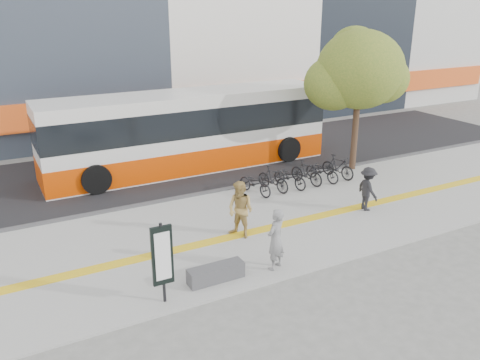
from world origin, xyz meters
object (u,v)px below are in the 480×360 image
bench (216,273)px  signboard (162,257)px  street_tree (358,71)px  seated_woman (276,239)px  pedestrian_dark (368,189)px  pedestrian_tan (240,210)px  bus (188,133)px

bench → signboard: signboard is taller
signboard → street_tree: size_ratio=0.35×
seated_woman → pedestrian_dark: 5.66m
street_tree → seated_woman: (-7.98, -6.21, -3.51)m
bench → signboard: size_ratio=0.73×
bench → pedestrian_tan: pedestrian_tan is taller
street_tree → pedestrian_tan: street_tree is taller
signboard → pedestrian_dark: size_ratio=1.34×
street_tree → seated_woman: size_ratio=3.43×
seated_woman → street_tree: bearing=-169.0°
seated_woman → pedestrian_dark: bearing=174.5°
signboard → street_tree: bearing=29.1°
street_tree → signboard: bearing=-150.9°
bus → pedestrian_dark: bus is taller
pedestrian_tan → pedestrian_dark: bearing=61.1°
signboard → pedestrian_dark: signboard is taller
bench → seated_woman: seated_woman is taller
seated_woman → bus: bearing=-125.3°
street_tree → pedestrian_dark: bearing=-123.2°
bus → pedestrian_dark: bearing=-64.0°
bench → seated_woman: size_ratio=0.87×
bench → pedestrian_tan: 2.91m
signboard → pedestrian_dark: bearing=14.2°
bus → seated_woman: (-1.45, -9.89, -0.71)m
bench → pedestrian_tan: bearing=48.0°
pedestrian_tan → pedestrian_dark: pedestrian_tan is taller
bus → pedestrian_tan: size_ratio=6.96×
bench → pedestrian_dark: (7.07, 1.88, 0.59)m
street_tree → pedestrian_tan: 9.48m
bench → pedestrian_tan: (1.89, 2.10, 0.72)m
pedestrian_dark → street_tree: bearing=-25.6°
street_tree → seated_woman: bearing=-142.1°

